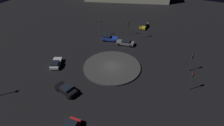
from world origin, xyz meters
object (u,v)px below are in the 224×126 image
object	(u,v)px
car_grey	(125,42)
car_silver	(56,63)
car_black	(66,89)
traffic_light_east_near	(141,29)
traffic_light_northeast	(101,26)
traffic_light_south_near	(192,60)
traffic_light_east	(128,26)
car_blue	(109,38)
traffic_light_south	(192,78)
car_yellow	(144,25)

from	to	relation	value
car_grey	car_silver	xyz separation A→B (m)	(-15.00, 9.94, -0.04)
car_black	traffic_light_east_near	bearing A→B (deg)	-87.85
traffic_light_northeast	traffic_light_south_near	distance (m)	24.69
car_black	traffic_light_east	bearing A→B (deg)	-79.90
car_blue	car_silver	distance (m)	16.10
car_blue	traffic_light_south_near	bearing A→B (deg)	-27.57
car_black	car_blue	bearing A→B (deg)	-71.68
traffic_light_east	traffic_light_south_near	xyz separation A→B (m)	(-9.46, -17.58, -0.05)
car_grey	traffic_light_south	bearing A→B (deg)	-40.80
car_black	traffic_light_south_near	bearing A→B (deg)	-125.99
traffic_light_east	traffic_light_northeast	size ratio (longest dim) A/B	0.95
traffic_light_northeast	traffic_light_south_near	size ratio (longest dim) A/B	1.07
car_grey	traffic_light_south_near	xyz separation A→B (m)	(-4.29, -16.12, 2.17)
car_grey	traffic_light_east_near	bearing A→B (deg)	57.00
traffic_light_northeast	traffic_light_south	bearing A→B (deg)	27.26
car_blue	car_black	world-z (taller)	car_blue
traffic_light_south	car_black	bearing A→B (deg)	27.75
car_yellow	traffic_light_south_near	bearing A→B (deg)	-141.74
car_silver	traffic_light_east	distance (m)	22.00
car_blue	traffic_light_south_near	world-z (taller)	traffic_light_south_near
traffic_light_northeast	traffic_light_east_near	xyz separation A→B (m)	(3.24, -9.97, -0.21)
traffic_light_east_near	traffic_light_south_near	size ratio (longest dim) A/B	1.00
car_blue	traffic_light_east	distance (m)	6.31
car_yellow	traffic_light_northeast	distance (m)	13.77
traffic_light_south	traffic_light_northeast	world-z (taller)	traffic_light_northeast
car_black	traffic_light_east_near	distance (m)	26.23
car_yellow	traffic_light_east_near	bearing A→B (deg)	-174.62
traffic_light_east_near	car_yellow	bearing A→B (deg)	-166.38
traffic_light_northeast	car_silver	bearing A→B (deg)	-44.15
traffic_light_east	traffic_light_south_near	world-z (taller)	traffic_light_east
car_blue	traffic_light_east_near	bearing A→B (deg)	19.25
car_grey	car_silver	bearing A→B (deg)	-133.19
traffic_light_northeast	car_grey	bearing A→B (deg)	40.48
car_yellow	traffic_light_east	distance (m)	7.69
car_blue	traffic_light_south	bearing A→B (deg)	-41.10
car_silver	traffic_light_east	bearing A→B (deg)	-48.95
car_blue	traffic_light_northeast	distance (m)	4.13
car_yellow	traffic_light_south	distance (m)	27.60
traffic_light_northeast	car_blue	bearing A→B (deg)	26.83
traffic_light_south	traffic_light_south_near	xyz separation A→B (m)	(5.93, 0.80, 0.04)
car_yellow	car_grey	xyz separation A→B (m)	(-12.14, 0.90, 0.01)
car_black	car_grey	size ratio (longest dim) A/B	1.00
traffic_light_south	car_yellow	bearing A→B (deg)	-54.35
car_grey	traffic_light_east_near	distance (m)	5.84
car_yellow	traffic_light_east_near	distance (m)	7.58
car_grey	traffic_light_northeast	bearing A→B (deg)	157.74
car_yellow	traffic_light_east	bearing A→B (deg)	156.74
traffic_light_east_near	traffic_light_south_near	world-z (taller)	traffic_light_south_near
car_blue	car_silver	bearing A→B (deg)	-124.17
car_blue	car_grey	bearing A→B (deg)	-18.15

